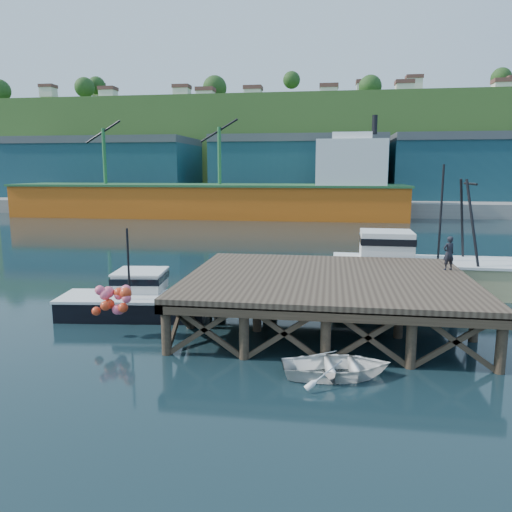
% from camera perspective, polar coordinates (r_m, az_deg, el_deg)
% --- Properties ---
extents(ground, '(300.00, 300.00, 0.00)m').
position_cam_1_polar(ground, '(22.97, -5.91, -6.98)').
color(ground, black).
rests_on(ground, ground).
extents(wharf, '(12.00, 10.00, 2.62)m').
position_cam_1_polar(wharf, '(21.60, 8.17, -2.78)').
color(wharf, brown).
rests_on(wharf, ground).
extents(far_quay, '(160.00, 40.00, 2.00)m').
position_cam_1_polar(far_quay, '(91.62, 5.07, 6.25)').
color(far_quay, gray).
rests_on(far_quay, ground).
extents(warehouse_left, '(32.00, 16.00, 9.00)m').
position_cam_1_polar(warehouse_left, '(95.34, -16.87, 9.32)').
color(warehouse_left, '#194553').
rests_on(warehouse_left, far_quay).
extents(warehouse_mid, '(28.00, 16.00, 9.00)m').
position_cam_1_polar(warehouse_mid, '(86.46, 4.92, 9.69)').
color(warehouse_mid, '#194553').
rests_on(warehouse_mid, far_quay).
extents(warehouse_right, '(30.00, 16.00, 9.00)m').
position_cam_1_polar(warehouse_right, '(89.67, 24.67, 8.85)').
color(warehouse_right, '#194553').
rests_on(warehouse_right, far_quay).
extents(cargo_ship, '(55.50, 10.00, 13.75)m').
position_cam_1_polar(cargo_ship, '(70.76, -2.93, 7.11)').
color(cargo_ship, '#D35B13').
rests_on(cargo_ship, ground).
extents(hillside, '(220.00, 50.00, 22.00)m').
position_cam_1_polar(hillside, '(121.49, 6.04, 11.81)').
color(hillside, '#2D511E').
rests_on(hillside, ground).
extents(boat_black, '(6.92, 5.77, 4.13)m').
position_cam_1_polar(boat_black, '(23.69, -13.56, -4.78)').
color(boat_black, black).
rests_on(boat_black, ground).
extents(trawler, '(10.39, 3.87, 6.91)m').
position_cam_1_polar(trawler, '(28.72, 18.68, -1.12)').
color(trawler, '#C1BA7D').
rests_on(trawler, ground).
extents(dinghy, '(3.95, 3.15, 0.73)m').
position_cam_1_polar(dinghy, '(16.69, 9.23, -12.29)').
color(dinghy, white).
rests_on(dinghy, ground).
extents(dockworker, '(0.67, 0.57, 1.54)m').
position_cam_1_polar(dockworker, '(24.20, 21.16, 0.31)').
color(dockworker, black).
rests_on(dockworker, wharf).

